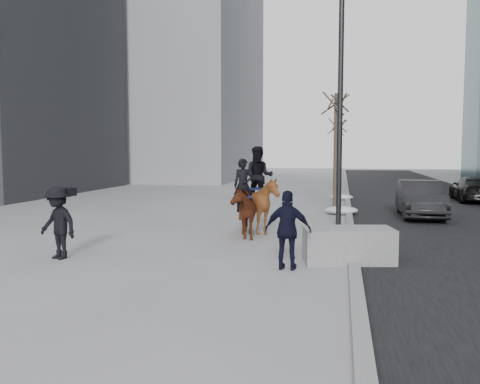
% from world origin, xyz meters
% --- Properties ---
extents(ground, '(120.00, 120.00, 0.00)m').
position_xyz_m(ground, '(0.00, 0.00, 0.00)').
color(ground, gray).
rests_on(ground, ground).
extents(road, '(8.00, 90.00, 0.01)m').
position_xyz_m(road, '(7.00, 10.00, 0.01)').
color(road, black).
rests_on(road, ground).
extents(curb, '(0.25, 90.00, 0.12)m').
position_xyz_m(curb, '(3.00, 10.00, 0.06)').
color(curb, gray).
rests_on(curb, ground).
extents(planter, '(2.21, 1.40, 0.82)m').
position_xyz_m(planter, '(2.87, -0.19, 0.41)').
color(planter, '#949597').
rests_on(planter, ground).
extents(car_near, '(1.54, 4.34, 1.43)m').
position_xyz_m(car_near, '(5.72, 8.55, 0.71)').
color(car_near, black).
rests_on(car_near, ground).
extents(car_far, '(2.01, 4.51, 1.29)m').
position_xyz_m(car_far, '(9.27, 15.39, 0.64)').
color(car_far, black).
rests_on(car_far, ground).
extents(tree_near, '(1.20, 1.20, 5.66)m').
position_xyz_m(tree_near, '(2.40, 10.66, 2.83)').
color(tree_near, '#392E21').
rests_on(tree_near, ground).
extents(tree_far, '(1.20, 1.20, 4.97)m').
position_xyz_m(tree_far, '(2.40, 20.50, 2.48)').
color(tree_far, '#35281F').
rests_on(tree_far, ground).
extents(mounted_left, '(1.31, 2.00, 2.38)m').
position_xyz_m(mounted_left, '(-0.24, 2.75, 0.89)').
color(mounted_left, '#461C0E').
rests_on(mounted_left, ground).
extents(mounted_right, '(1.56, 1.73, 2.75)m').
position_xyz_m(mounted_right, '(0.13, 3.44, 1.10)').
color(mounted_right, '#522B10').
rests_on(mounted_right, ground).
extents(feeder, '(1.05, 0.88, 1.75)m').
position_xyz_m(feeder, '(1.55, -1.18, 0.88)').
color(feeder, black).
rests_on(feeder, ground).
extents(camera_crew, '(1.29, 1.00, 1.75)m').
position_xyz_m(camera_crew, '(-4.01, -1.16, 0.89)').
color(camera_crew, black).
rests_on(camera_crew, ground).
extents(lamppost, '(0.25, 2.19, 9.09)m').
position_xyz_m(lamppost, '(2.60, 5.47, 4.99)').
color(lamppost, black).
rests_on(lamppost, ground).
extents(snow_piles, '(1.34, 6.88, 0.34)m').
position_xyz_m(snow_piles, '(2.70, 11.25, 0.16)').
color(snow_piles, silver).
rests_on(snow_piles, ground).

